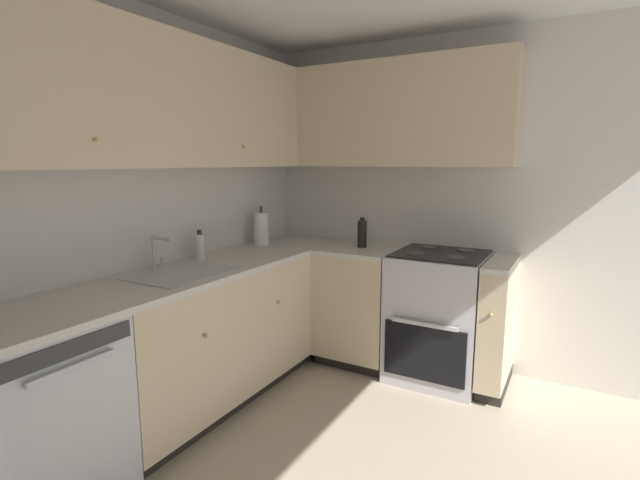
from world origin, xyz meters
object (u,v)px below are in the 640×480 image
object	(u,v)px
oven_range	(438,315)
paper_towel_roll	(261,228)
oil_bottle	(362,233)
dishwasher	(34,419)
soap_bottle	(200,246)

from	to	relation	value
oven_range	paper_towel_roll	size ratio (longest dim) A/B	3.39
oil_bottle	paper_towel_roll	bearing A→B (deg)	110.11
oven_range	oil_bottle	bearing A→B (deg)	91.83
dishwasher	oven_range	xyz separation A→B (m)	(2.17, -1.17, 0.02)
soap_bottle	paper_towel_roll	size ratio (longest dim) A/B	0.63
paper_towel_roll	oil_bottle	xyz separation A→B (m)	(0.27, -0.74, -0.02)
dishwasher	soap_bottle	bearing A→B (deg)	8.37
soap_bottle	oven_range	bearing A→B (deg)	-55.08
dishwasher	oil_bottle	bearing A→B (deg)	-14.96
paper_towel_roll	oil_bottle	size ratio (longest dim) A/B	1.37
paper_towel_roll	oven_range	bearing A→B (deg)	-77.78
dishwasher	oil_bottle	distance (m)	2.30
soap_bottle	paper_towel_roll	world-z (taller)	paper_towel_roll
dishwasher	paper_towel_roll	size ratio (longest dim) A/B	2.79
oven_range	oil_bottle	size ratio (longest dim) A/B	4.65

